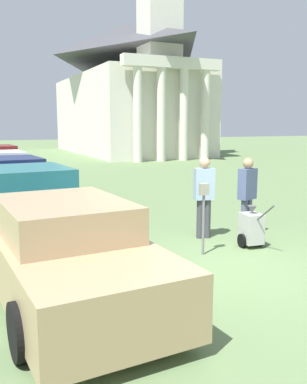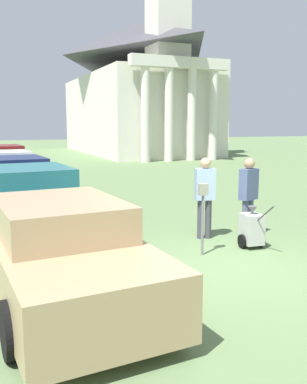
% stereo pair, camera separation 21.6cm
% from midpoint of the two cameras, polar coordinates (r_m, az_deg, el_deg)
% --- Properties ---
extents(ground_plane, '(120.00, 120.00, 0.00)m').
position_cam_midpoint_polar(ground_plane, '(7.50, 8.81, -10.19)').
color(ground_plane, '#607A4C').
extents(parked_car_tan, '(2.22, 5.03, 1.43)m').
position_cam_midpoint_polar(parked_car_tan, '(6.34, -13.11, -7.64)').
color(parked_car_tan, tan).
rests_on(parked_car_tan, ground_plane).
extents(parked_car_teal, '(2.22, 4.84, 1.56)m').
position_cam_midpoint_polar(parked_car_teal, '(9.68, -17.04, -1.64)').
color(parked_car_teal, '#23666B').
rests_on(parked_car_teal, ground_plane).
extents(parked_car_navy, '(2.22, 4.83, 1.49)m').
position_cam_midpoint_polar(parked_car_navy, '(13.26, -18.96, 1.01)').
color(parked_car_navy, '#19234C').
rests_on(parked_car_navy, ground_plane).
extents(parked_car_white, '(2.19, 4.80, 1.46)m').
position_cam_midpoint_polar(parked_car_white, '(16.82, -20.05, 2.46)').
color(parked_car_white, silver).
rests_on(parked_car_white, ground_plane).
extents(parking_meter, '(0.18, 0.09, 1.37)m').
position_cam_midpoint_polar(parking_meter, '(8.03, 5.94, -1.78)').
color(parking_meter, slate).
rests_on(parking_meter, ground_plane).
extents(person_worker, '(0.46, 0.32, 1.75)m').
position_cam_midpoint_polar(person_worker, '(9.21, 6.09, -0.07)').
color(person_worker, '#3F3F47').
rests_on(person_worker, ground_plane).
extents(person_supervisor, '(0.47, 0.35, 1.74)m').
position_cam_midpoint_polar(person_supervisor, '(9.44, 11.74, -0.04)').
color(person_supervisor, '#515670').
rests_on(person_supervisor, ground_plane).
extents(equipment_cart, '(0.50, 1.00, 1.00)m').
position_cam_midpoint_polar(equipment_cart, '(8.81, 12.24, -4.73)').
color(equipment_cart, '#B2B2AD').
rests_on(equipment_cart, ground_plane).
extents(church, '(8.35, 17.56, 22.54)m').
position_cam_midpoint_polar(church, '(36.09, -3.61, 14.30)').
color(church, silver).
rests_on(church, ground_plane).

